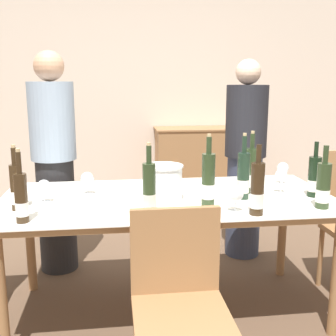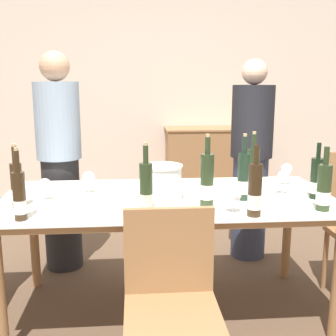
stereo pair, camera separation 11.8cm
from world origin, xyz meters
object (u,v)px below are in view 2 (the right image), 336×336
(dining_table, at_px, (168,207))
(wine_glass_4, at_px, (45,186))
(wine_bottle_4, at_px, (317,179))
(wine_bottle_1, at_px, (207,181))
(wine_bottle_3, at_px, (17,186))
(wine_bottle_5, at_px, (19,197))
(wine_glass_3, at_px, (287,170))
(wine_bottle_6, at_px, (146,190))
(wine_bottle_0, at_px, (324,188))
(person_host, at_px, (60,163))
(wine_bottle_7, at_px, (253,172))
(wine_glass_2, at_px, (283,177))
(wine_glass_1, at_px, (88,178))
(ice_bucket, at_px, (162,182))
(wine_glass_0, at_px, (233,195))
(wine_bottle_8, at_px, (255,191))
(wine_bottle_2, at_px, (244,178))
(chair_near_front, at_px, (171,293))
(person_guest_left, at_px, (251,161))
(sideboard_cabinet, at_px, (212,163))

(dining_table, distance_m, wine_glass_4, 0.74)
(dining_table, relative_size, wine_bottle_4, 5.96)
(wine_bottle_1, distance_m, wine_bottle_3, 1.05)
(wine_bottle_3, distance_m, wine_bottle_4, 1.73)
(wine_bottle_5, bearing_deg, wine_glass_3, 20.19)
(wine_bottle_1, distance_m, wine_bottle_6, 0.37)
(wine_bottle_0, xyz_separation_m, person_host, (-1.58, 1.04, -0.04))
(wine_bottle_7, bearing_deg, wine_glass_4, -177.16)
(wine_bottle_3, height_order, person_host, person_host)
(wine_glass_2, bearing_deg, wine_bottle_3, -174.68)
(wine_glass_1, bearing_deg, wine_bottle_5, -120.98)
(dining_table, relative_size, ice_bucket, 8.42)
(wine_glass_4, bearing_deg, wine_glass_0, -16.93)
(wine_bottle_8, bearing_deg, wine_bottle_7, 75.60)
(wine_bottle_6, xyz_separation_m, wine_bottle_7, (0.67, 0.38, 0.00))
(wine_bottle_5, distance_m, wine_glass_3, 1.69)
(wine_bottle_2, bearing_deg, wine_glass_2, 17.82)
(wine_bottle_2, height_order, wine_glass_2, wine_bottle_2)
(wine_bottle_0, distance_m, chair_near_front, 1.01)
(wine_bottle_3, xyz_separation_m, person_guest_left, (1.58, 0.95, -0.07))
(wine_glass_3, xyz_separation_m, person_host, (-1.57, 0.49, -0.02))
(person_host, bearing_deg, wine_bottle_2, -33.76)
(ice_bucket, bearing_deg, wine_bottle_7, 10.87)
(wine_bottle_5, height_order, wine_glass_1, wine_bottle_5)
(sideboard_cabinet, xyz_separation_m, wine_glass_0, (-0.43, -2.88, 0.41))
(wine_bottle_4, height_order, wine_bottle_5, wine_bottle_5)
(wine_bottle_1, bearing_deg, wine_glass_1, 155.02)
(wine_glass_4, relative_size, person_guest_left, 0.08)
(dining_table, distance_m, wine_glass_1, 0.53)
(ice_bucket, distance_m, wine_bottle_6, 0.29)
(wine_glass_1, bearing_deg, wine_bottle_3, -143.41)
(ice_bucket, distance_m, wine_bottle_2, 0.48)
(wine_glass_0, bearing_deg, dining_table, 133.48)
(wine_bottle_7, height_order, wine_glass_3, wine_bottle_7)
(person_host, bearing_deg, wine_bottle_0, -33.37)
(person_guest_left, bearing_deg, wine_glass_1, -150.80)
(wine_bottle_8, bearing_deg, wine_glass_4, 161.92)
(wine_bottle_0, bearing_deg, wine_bottle_7, 128.16)
(wine_glass_2, distance_m, chair_near_front, 1.10)
(wine_bottle_5, xyz_separation_m, wine_glass_4, (0.05, 0.34, -0.03))
(ice_bucket, height_order, wine_glass_4, ice_bucket)
(wine_glass_2, bearing_deg, ice_bucket, -174.84)
(wine_bottle_2, height_order, wine_glass_1, wine_bottle_2)
(wine_bottle_2, relative_size, chair_near_front, 0.45)
(wine_glass_0, bearing_deg, wine_bottle_3, 170.60)
(person_host, bearing_deg, wine_bottle_4, -26.25)
(wine_glass_4, bearing_deg, wine_bottle_4, -2.64)
(wine_bottle_0, bearing_deg, ice_bucket, 163.26)
(ice_bucket, height_order, wine_bottle_6, wine_bottle_6)
(wine_glass_1, bearing_deg, wine_bottle_6, -53.07)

